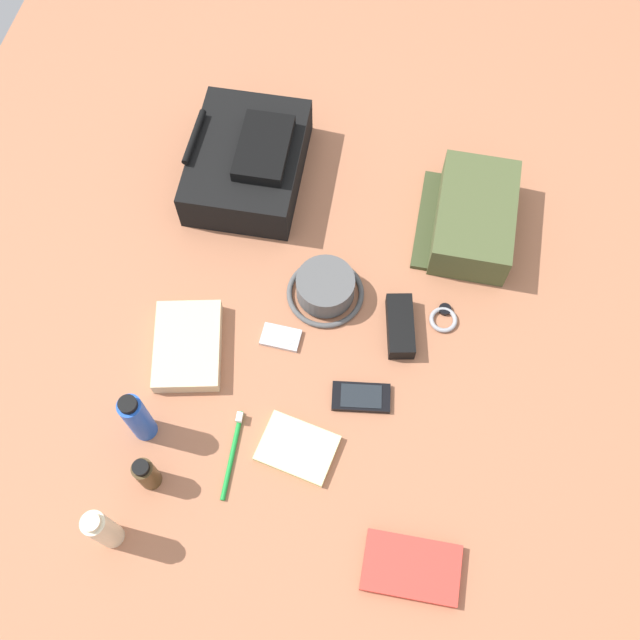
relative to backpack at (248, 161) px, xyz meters
name	(u,v)px	position (x,y,z in m)	size (l,w,h in m)	color
ground_plane	(320,330)	(-0.36, -0.25, -0.07)	(2.64, 2.02, 0.02)	#A76747
backpack	(248,161)	(0.00, 0.00, 0.00)	(0.35, 0.27, 0.13)	black
toiletry_pouch	(473,217)	(-0.04, -0.54, -0.01)	(0.28, 0.22, 0.10)	#47512D
bucket_hat	(325,288)	(-0.28, -0.25, -0.03)	(0.17, 0.17, 0.07)	#515151
lotion_bottle	(102,529)	(-0.88, 0.05, 0.02)	(0.05, 0.05, 0.16)	beige
cologne_bottle	(146,474)	(-0.76, 0.01, -0.01)	(0.04, 0.04, 0.11)	#473319
deodorant_spray	(137,418)	(-0.66, 0.05, 0.03)	(0.05, 0.05, 0.17)	blue
paperback_novel	(411,568)	(-0.82, -0.53, -0.05)	(0.12, 0.19, 0.02)	red
cell_phone	(361,397)	(-0.50, -0.37, -0.05)	(0.08, 0.13, 0.01)	black
media_player	(281,337)	(-0.40, -0.17, -0.05)	(0.05, 0.09, 0.01)	#B7B7BC
wristwatch	(444,318)	(-0.29, -0.51, -0.05)	(0.07, 0.06, 0.01)	#99999E
toothbrush	(233,450)	(-0.67, -0.14, -0.05)	(0.18, 0.02, 0.02)	#198C33
notepad	(297,448)	(-0.64, -0.26, -0.05)	(0.11, 0.15, 0.02)	beige
folded_towel	(188,346)	(-0.47, 0.02, -0.04)	(0.20, 0.14, 0.04)	beige
sunglasses_case	(400,326)	(-0.33, -0.42, -0.04)	(0.14, 0.06, 0.04)	black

